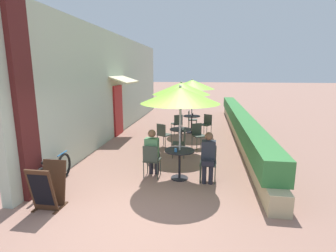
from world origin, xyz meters
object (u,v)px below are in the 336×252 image
cafe_chair_mid_back (198,134)px  cafe_chair_far_left (206,123)px  cafe_chair_near_left (151,158)px  patio_umbrella_mid (181,89)px  cafe_chair_far_back (177,123)px  cafe_chair_near_right (208,160)px  coffee_cup_near (176,150)px  seated_patron_near_right (208,155)px  seated_patron_near_left (152,151)px  bicycle_leaning (54,173)px  patio_table_far (192,121)px  patio_umbrella_near (180,95)px  patio_table_near (180,158)px  patio_umbrella_far (192,84)px  cafe_chair_mid_left (163,133)px  cafe_chair_far_right (191,118)px  coffee_cup_far (192,114)px  patio_table_mid (181,135)px  menu_board (48,187)px  coffee_cup_mid (183,128)px  cafe_chair_mid_right (181,141)px

cafe_chair_mid_back → cafe_chair_far_left: same height
cafe_chair_near_left → patio_umbrella_mid: size_ratio=0.37×
cafe_chair_far_back → cafe_chair_near_right: bearing=-103.4°
cafe_chair_near_left → coffee_cup_near: (0.64, -0.12, 0.29)m
seated_patron_near_right → cafe_chair_mid_back: seated_patron_near_right is taller
seated_patron_near_left → cafe_chair_near_left: bearing=-90.0°
patio_umbrella_mid → cafe_chair_mid_back: 1.77m
bicycle_leaning → cafe_chair_near_right: bearing=12.1°
cafe_chair_near_right → patio_table_far: size_ratio=1.15×
patio_umbrella_near → patio_umbrella_mid: size_ratio=1.00×
patio_table_near → patio_umbrella_far: size_ratio=0.32×
cafe_chair_mid_left → cafe_chair_far_back: size_ratio=1.00×
seated_patron_near_right → patio_umbrella_mid: size_ratio=0.53×
cafe_chair_mid_back → cafe_chair_far_back: same height
cafe_chair_far_right → coffee_cup_far: bearing=9.6°
patio_table_mid → cafe_chair_far_left: (0.87, 2.43, -0.02)m
seated_patron_near_left → coffee_cup_far: (0.74, 5.22, 0.12)m
cafe_chair_mid_back → cafe_chair_far_left: (0.29, 2.00, 0.00)m
cafe_chair_far_left → seated_patron_near_right: bearing=121.7°
patio_table_near → patio_umbrella_mid: bearing=95.0°
patio_table_far → cafe_chair_far_right: cafe_chair_far_right is taller
seated_patron_near_right → coffee_cup_far: 5.40m
coffee_cup_near → menu_board: 2.91m
patio_umbrella_near → bicycle_leaning: patio_umbrella_near is taller
patio_table_near → cafe_chair_far_left: cafe_chair_far_left is taller
patio_umbrella_near → cafe_chair_far_left: size_ratio=2.73×
cafe_chair_far_left → cafe_chair_far_back: (-1.24, -0.11, 0.00)m
patio_table_near → cafe_chair_mid_left: (-0.87, 2.69, -0.02)m
coffee_cup_mid → patio_table_far: bearing=87.3°
seated_patron_near_left → cafe_chair_mid_right: size_ratio=1.44×
cafe_chair_mid_left → cafe_chair_far_right: (0.81, 3.17, 0.00)m
cafe_chair_mid_back → cafe_chair_far_back: size_ratio=1.00×
cafe_chair_near_left → cafe_chair_mid_right: bearing=73.9°
patio_umbrella_far → cafe_chair_far_back: 1.77m
cafe_chair_mid_left → menu_board: bearing=-79.8°
patio_table_mid → cafe_chair_mid_right: cafe_chair_mid_right is taller
coffee_cup_mid → seated_patron_near_right: bearing=-70.7°
coffee_cup_far → cafe_chair_near_left: bearing=-98.0°
cafe_chair_near_left → cafe_chair_near_right: size_ratio=1.00×
coffee_cup_far → cafe_chair_mid_right: bearing=-92.4°
seated_patron_near_left → cafe_chair_far_left: bearing=76.8°
cafe_chair_near_right → cafe_chair_mid_right: bearing=-60.1°
seated_patron_near_right → bicycle_leaning: size_ratio=0.76×
cafe_chair_mid_left → menu_board: (-1.56, -4.52, -0.07)m
cafe_chair_near_right → cafe_chair_mid_back: (-0.35, 2.80, 0.00)m
cafe_chair_mid_back → cafe_chair_far_left: size_ratio=1.00×
cafe_chair_mid_right → cafe_chair_far_right: size_ratio=1.00×
patio_table_near → patio_table_mid: bearing=95.0°
cafe_chair_mid_right → cafe_chair_near_left: bearing=160.3°
patio_table_mid → cafe_chair_far_back: bearing=99.2°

